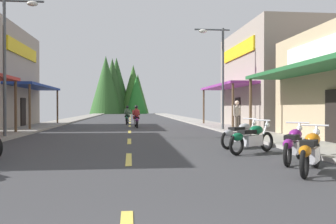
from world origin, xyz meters
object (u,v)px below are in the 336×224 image
(streetlamp_right, at_px, (218,64))
(motorcycle_parked_right_3, at_px, (241,134))
(motorcycle_parked_right_1, at_px, (294,144))
(rider_cruising_trailing, at_px, (127,116))
(motorcycle_parked_right_2, at_px, (252,138))
(streetlamp_left, at_px, (12,48))
(pedestrian_waiting, at_px, (237,114))
(rider_cruising_lead, at_px, (136,118))
(motorcycle_parked_right_0, at_px, (311,151))

(streetlamp_right, relative_size, motorcycle_parked_right_3, 3.41)
(motorcycle_parked_right_1, distance_m, rider_cruising_trailing, 21.89)
(motorcycle_parked_right_1, xyz_separation_m, motorcycle_parked_right_2, (-0.43, 1.96, 0.00))
(streetlamp_left, distance_m, pedestrian_waiting, 11.98)
(streetlamp_left, height_order, rider_cruising_lead, streetlamp_left)
(motorcycle_parked_right_1, bearing_deg, motorcycle_parked_right_0, -155.26)
(motorcycle_parked_right_2, bearing_deg, motorcycle_parked_right_3, 51.63)
(motorcycle_parked_right_0, height_order, rider_cruising_trailing, rider_cruising_trailing)
(rider_cruising_trailing, bearing_deg, motorcycle_parked_right_0, -165.73)
(motorcycle_parked_right_0, distance_m, motorcycle_parked_right_2, 3.40)
(motorcycle_parked_right_0, height_order, pedestrian_waiting, pedestrian_waiting)
(motorcycle_parked_right_0, height_order, motorcycle_parked_right_2, same)
(streetlamp_right, height_order, rider_cruising_lead, streetlamp_right)
(streetlamp_left, xyz_separation_m, rider_cruising_lead, (5.73, 8.46, -3.46))
(streetlamp_left, xyz_separation_m, motorcycle_parked_right_1, (9.49, -8.10, -3.63))
(streetlamp_right, distance_m, motorcycle_parked_right_1, 12.97)
(motorcycle_parked_right_2, bearing_deg, pedestrian_waiting, 42.59)
(motorcycle_parked_right_0, xyz_separation_m, rider_cruising_lead, (-3.48, 17.99, 0.17))
(motorcycle_parked_right_1, height_order, motorcycle_parked_right_3, same)
(streetlamp_left, height_order, motorcycle_parked_right_3, streetlamp_left)
(streetlamp_right, bearing_deg, motorcycle_parked_right_2, -98.05)
(streetlamp_left, xyz_separation_m, motorcycle_parked_right_3, (9.19, -4.58, -3.63))
(streetlamp_right, height_order, motorcycle_parked_right_1, streetlamp_right)
(motorcycle_parked_right_0, height_order, motorcycle_parked_right_1, same)
(motorcycle_parked_right_0, relative_size, pedestrian_waiting, 0.98)
(motorcycle_parked_right_1, bearing_deg, streetlamp_right, 31.15)
(streetlamp_right, bearing_deg, motorcycle_parked_right_3, -98.59)
(streetlamp_right, xyz_separation_m, rider_cruising_lead, (-4.81, 4.12, -3.38))
(streetlamp_left, relative_size, pedestrian_waiting, 3.51)
(streetlamp_left, distance_m, rider_cruising_lead, 10.79)
(rider_cruising_lead, distance_m, rider_cruising_trailing, 4.92)
(motorcycle_parked_right_2, bearing_deg, motorcycle_parked_right_1, -110.99)
(streetlamp_left, distance_m, streetlamp_right, 11.40)
(rider_cruising_trailing, bearing_deg, motorcycle_parked_right_3, -163.02)
(rider_cruising_trailing, bearing_deg, streetlamp_right, -144.68)
(motorcycle_parked_right_0, xyz_separation_m, motorcycle_parked_right_3, (-0.02, 4.95, 0.00))
(motorcycle_parked_right_3, bearing_deg, motorcycle_parked_right_2, -129.89)
(motorcycle_parked_right_2, relative_size, pedestrian_waiting, 1.02)
(motorcycle_parked_right_1, bearing_deg, rider_cruising_lead, 48.78)
(streetlamp_right, xyz_separation_m, motorcycle_parked_right_1, (-1.05, -12.43, -3.54))
(streetlamp_right, height_order, motorcycle_parked_right_2, streetlamp_right)
(motorcycle_parked_right_3, bearing_deg, pedestrian_waiting, 39.22)
(streetlamp_left, xyz_separation_m, pedestrian_waiting, (11.26, 2.72, -3.06))
(rider_cruising_lead, bearing_deg, rider_cruising_trailing, 4.33)
(motorcycle_parked_right_1, height_order, rider_cruising_trailing, rider_cruising_trailing)
(motorcycle_parked_right_2, distance_m, pedestrian_waiting, 9.15)
(rider_cruising_lead, distance_m, pedestrian_waiting, 7.98)
(rider_cruising_lead, bearing_deg, motorcycle_parked_right_1, -170.63)
(motorcycle_parked_right_3, xyz_separation_m, pedestrian_waiting, (2.06, 7.30, 0.57))
(motorcycle_parked_right_0, bearing_deg, streetlamp_right, 31.12)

